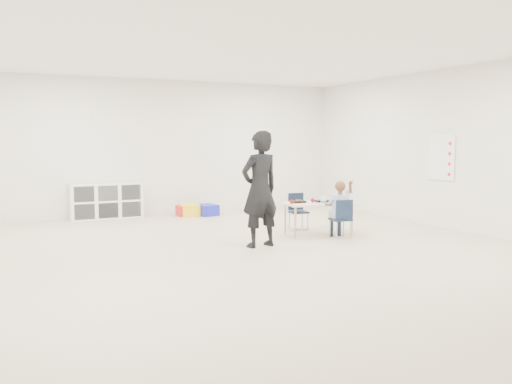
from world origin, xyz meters
name	(u,v)px	position (x,y,z in m)	size (l,w,h in m)	color
room	(253,152)	(0.00, 0.00, 1.40)	(9.00, 9.02, 2.80)	beige
table	(318,218)	(1.68, 1.00, 0.27)	(1.20, 0.71, 0.52)	#F8E8C7
chair_near	(340,219)	(1.76, 0.48, 0.31)	(0.30, 0.28, 0.63)	#111D34
chair_far	(299,211)	(1.60, 1.52, 0.31)	(0.30, 0.28, 0.63)	#111D34
child	(341,207)	(1.76, 0.48, 0.49)	(0.42, 0.42, 0.99)	#A4B6DE
lunch_tray_near	(322,201)	(1.77, 1.04, 0.54)	(0.22, 0.16, 0.03)	black
lunch_tray_far	(299,202)	(1.36, 1.11, 0.54)	(0.22, 0.16, 0.03)	black
milk_carton	(323,200)	(1.71, 0.89, 0.57)	(0.07, 0.07, 0.10)	white
bread_roll	(335,200)	(1.94, 0.88, 0.55)	(0.09, 0.09, 0.07)	#B37B49
apple_near	(313,200)	(1.60, 1.05, 0.56)	(0.07, 0.07, 0.07)	maroon
apple_far	(292,202)	(1.18, 1.03, 0.56)	(0.07, 0.07, 0.07)	maroon
cubby_shelf	(106,201)	(-1.20, 4.28, 0.35)	(1.40, 0.40, 0.70)	white
rules_poster	(442,157)	(3.98, 0.60, 1.25)	(0.02, 0.60, 0.80)	white
adult	(260,189)	(0.30, 0.41, 0.85)	(0.62, 0.41, 1.69)	black
bin_red	(185,211)	(0.34, 3.98, 0.10)	(0.33, 0.42, 0.21)	red
bin_yellow	(189,210)	(0.42, 3.98, 0.11)	(0.36, 0.47, 0.23)	yellow
bin_blue	(207,210)	(0.75, 3.83, 0.11)	(0.36, 0.46, 0.23)	#1820B5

